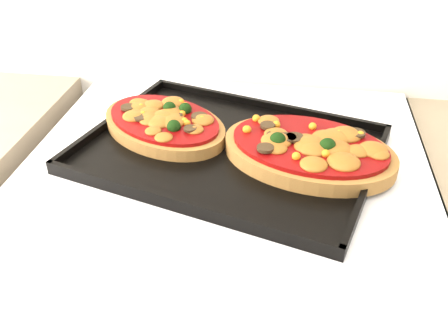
# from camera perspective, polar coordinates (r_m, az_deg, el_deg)

# --- Properties ---
(baking_tray) EXTENTS (0.49, 0.41, 0.02)m
(baking_tray) POSITION_cam_1_polar(r_m,az_deg,el_deg) (0.74, 0.58, 2.27)
(baking_tray) COLOR black
(baking_tray) RESTS_ON stove
(pizza_left) EXTENTS (0.26, 0.24, 0.03)m
(pizza_left) POSITION_cam_1_polar(r_m,az_deg,el_deg) (0.78, -6.87, 5.22)
(pizza_left) COLOR #A76D39
(pizza_left) RESTS_ON baking_tray
(pizza_right) EXTENTS (0.29, 0.23, 0.04)m
(pizza_right) POSITION_cam_1_polar(r_m,az_deg,el_deg) (0.72, 9.67, 2.23)
(pizza_right) COLOR #A76D39
(pizza_right) RESTS_ON baking_tray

